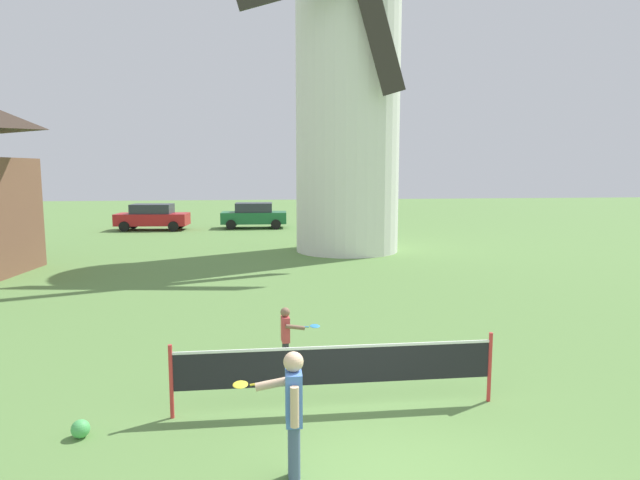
{
  "coord_description": "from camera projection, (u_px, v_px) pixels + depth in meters",
  "views": [
    {
      "loc": [
        -1.45,
        -5.99,
        3.59
      ],
      "look_at": [
        -0.27,
        3.72,
        2.32
      ],
      "focal_mm": 30.48,
      "sensor_mm": 36.0,
      "label": 1
    }
  ],
  "objects": [
    {
      "name": "ground_plane",
      "position": [
        379.0,
        470.0,
        6.53
      ],
      "size": [
        120.0,
        120.0,
        0.0
      ],
      "primitive_type": "plane",
      "color": "#5B8442"
    },
    {
      "name": "windmill",
      "position": [
        348.0,
        78.0,
        23.3
      ],
      "size": [
        9.53,
        5.22,
        15.95
      ],
      "color": "white",
      "rests_on": "ground_plane"
    },
    {
      "name": "player_far",
      "position": [
        287.0,
        334.0,
        9.76
      ],
      "size": [
        0.71,
        0.43,
        1.14
      ],
      "color": "#333338",
      "rests_on": "ground_plane"
    },
    {
      "name": "parked_car_red",
      "position": [
        152.0,
        217.0,
        32.5
      ],
      "size": [
        4.32,
        2.18,
        1.56
      ],
      "color": "red",
      "rests_on": "ground_plane"
    },
    {
      "name": "parked_car_green",
      "position": [
        254.0,
        215.0,
        33.63
      ],
      "size": [
        4.04,
        2.01,
        1.56
      ],
      "color": "#1E6638",
      "rests_on": "ground_plane"
    },
    {
      "name": "player_near",
      "position": [
        292.0,
        408.0,
        6.23
      ],
      "size": [
        0.82,
        0.6,
        1.54
      ],
      "color": "slate",
      "rests_on": "ground_plane"
    },
    {
      "name": "tennis_net",
      "position": [
        336.0,
        366.0,
        8.11
      ],
      "size": [
        4.88,
        0.06,
        1.1
      ],
      "color": "red",
      "rests_on": "ground_plane"
    },
    {
      "name": "stray_ball",
      "position": [
        80.0,
        429.0,
        7.31
      ],
      "size": [
        0.25,
        0.25,
        0.25
      ],
      "primitive_type": "sphere",
      "color": "#4CB259",
      "rests_on": "ground_plane"
    }
  ]
}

